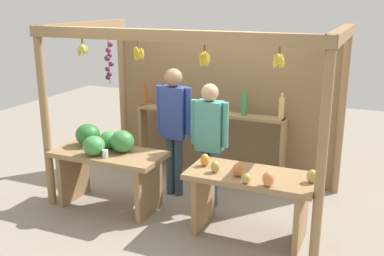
% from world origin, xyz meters
% --- Properties ---
extents(ground_plane, '(12.00, 12.00, 0.00)m').
position_xyz_m(ground_plane, '(0.00, 0.00, 0.00)').
color(ground_plane, gray).
rests_on(ground_plane, ground).
extents(market_stall, '(3.38, 1.88, 2.22)m').
position_xyz_m(market_stall, '(-0.00, 0.41, 1.29)').
color(market_stall, '#99754C').
rests_on(market_stall, ground).
extents(fruit_counter_left, '(1.37, 0.69, 1.00)m').
position_xyz_m(fruit_counter_left, '(-0.94, -0.64, 0.67)').
color(fruit_counter_left, '#99754C').
rests_on(fruit_counter_left, ground).
extents(fruit_counter_right, '(1.39, 0.65, 0.88)m').
position_xyz_m(fruit_counter_right, '(0.90, -0.67, 0.55)').
color(fruit_counter_right, '#99754C').
rests_on(fruit_counter_right, ground).
extents(bottle_shelf_unit, '(2.17, 0.22, 1.35)m').
position_xyz_m(bottle_shelf_unit, '(-0.10, 0.66, 0.80)').
color(bottle_shelf_unit, '#99754C').
rests_on(bottle_shelf_unit, ground).
extents(vendor_man, '(0.48, 0.23, 1.68)m').
position_xyz_m(vendor_man, '(-0.32, -0.01, 1.02)').
color(vendor_man, '#2E4250').
rests_on(vendor_man, ground).
extents(vendor_woman, '(0.48, 0.21, 1.55)m').
position_xyz_m(vendor_woman, '(0.21, -0.12, 0.92)').
color(vendor_woman, '#425A7F').
rests_on(vendor_woman, ground).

